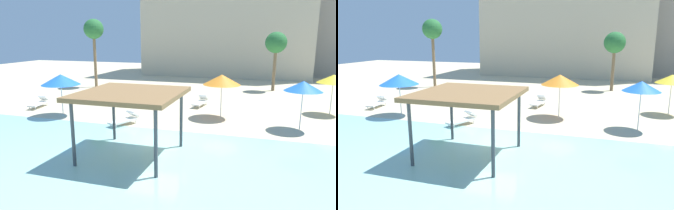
% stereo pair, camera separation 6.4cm
% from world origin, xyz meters
% --- Properties ---
extents(ground_plane, '(80.00, 80.00, 0.00)m').
position_xyz_m(ground_plane, '(0.00, 0.00, 0.00)').
color(ground_plane, beige).
extents(lagoon_water, '(44.00, 13.50, 0.04)m').
position_xyz_m(lagoon_water, '(0.00, -5.25, 0.02)').
color(lagoon_water, '#99D1C6').
rests_on(lagoon_water, ground).
extents(shade_pavilion, '(4.07, 4.07, 2.78)m').
position_xyz_m(shade_pavilion, '(-0.27, -2.44, 2.61)').
color(shade_pavilion, '#42474C').
rests_on(shade_pavilion, ground).
extents(beach_umbrella_blue_1, '(1.98, 1.98, 2.66)m').
position_xyz_m(beach_umbrella_blue_1, '(6.85, 3.86, 2.39)').
color(beach_umbrella_blue_1, silver).
rests_on(beach_umbrella_blue_1, ground).
extents(beach_umbrella_yellow_2, '(2.01, 2.01, 2.59)m').
position_xyz_m(beach_umbrella_yellow_2, '(9.02, 8.16, 2.31)').
color(beach_umbrella_yellow_2, silver).
rests_on(beach_umbrella_yellow_2, ground).
extents(beach_umbrella_blue_3, '(2.39, 2.39, 2.67)m').
position_xyz_m(beach_umbrella_blue_3, '(-7.24, 2.49, 2.34)').
color(beach_umbrella_blue_3, silver).
rests_on(beach_umbrella_blue_3, ground).
extents(beach_umbrella_orange_4, '(2.29, 2.29, 2.69)m').
position_xyz_m(beach_umbrella_orange_4, '(2.36, 5.16, 2.38)').
color(beach_umbrella_orange_4, silver).
rests_on(beach_umbrella_orange_4, ground).
extents(lounge_chair_0, '(0.85, 1.96, 0.74)m').
position_xyz_m(lounge_chair_0, '(-10.40, 4.15, 0.33)').
color(lounge_chair_0, white).
rests_on(lounge_chair_0, ground).
extents(lounge_chair_1, '(0.88, 1.97, 0.74)m').
position_xyz_m(lounge_chair_1, '(0.50, 7.97, 0.33)').
color(lounge_chair_1, white).
rests_on(lounge_chair_1, ground).
extents(lounge_chair_2, '(1.32, 1.98, 0.74)m').
position_xyz_m(lounge_chair_2, '(-2.59, 1.84, 0.33)').
color(lounge_chair_2, white).
rests_on(lounge_chair_2, ground).
extents(palm_tree_0, '(1.90, 1.90, 5.33)m').
position_xyz_m(palm_tree_0, '(5.53, 16.38, 4.28)').
color(palm_tree_0, brown).
rests_on(palm_tree_0, ground).
extents(palm_tree_1, '(1.90, 1.90, 6.55)m').
position_xyz_m(palm_tree_1, '(-11.21, 13.42, 5.43)').
color(palm_tree_1, brown).
rests_on(palm_tree_1, ground).
extents(hotel_block_0, '(20.12, 10.60, 15.37)m').
position_xyz_m(hotel_block_0, '(-0.34, 28.51, 7.68)').
color(hotel_block_0, beige).
rests_on(hotel_block_0, ground).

